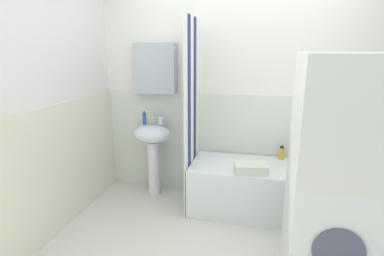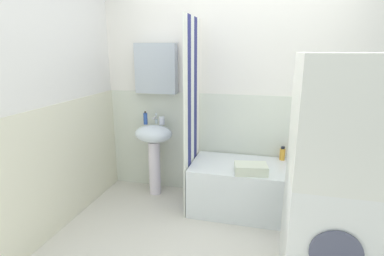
{
  "view_description": "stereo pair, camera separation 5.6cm",
  "coord_description": "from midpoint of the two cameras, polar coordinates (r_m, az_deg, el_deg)",
  "views": [
    {
      "loc": [
        0.26,
        -2.08,
        1.68
      ],
      "look_at": [
        -0.38,
        0.7,
        0.93
      ],
      "focal_mm": 27.91,
      "sensor_mm": 36.0,
      "label": 1
    },
    {
      "loc": [
        0.31,
        -2.06,
        1.68
      ],
      "look_at": [
        -0.38,
        0.7,
        0.93
      ],
      "focal_mm": 27.91,
      "sensor_mm": 36.0,
      "label": 2
    }
  ],
  "objects": [
    {
      "name": "bathtub",
      "position": [
        3.29,
        12.09,
        -11.25
      ],
      "size": [
        1.42,
        0.65,
        0.52
      ],
      "primitive_type": "cube",
      "color": "white",
      "rests_on": "ground_plane"
    },
    {
      "name": "body_wash_bottle",
      "position": [
        3.4,
        16.27,
        -4.64
      ],
      "size": [
        0.06,
        0.06,
        0.15
      ],
      "color": "gold",
      "rests_on": "bathtub"
    },
    {
      "name": "toothbrush_cup",
      "position": [
        3.46,
        -6.42,
        1.38
      ],
      "size": [
        0.06,
        0.06,
        0.09
      ],
      "primitive_type": "cylinder",
      "color": "silver",
      "rests_on": "sink"
    },
    {
      "name": "towel_folded",
      "position": [
        2.98,
        10.66,
        -7.58
      ],
      "size": [
        0.34,
        0.25,
        0.09
      ],
      "primitive_type": "cube",
      "rotation": [
        0.0,
        0.0,
        0.17
      ],
      "color": "silver",
      "rests_on": "bathtub"
    },
    {
      "name": "soap_dispenser",
      "position": [
        3.48,
        -9.53,
        1.79
      ],
      "size": [
        0.05,
        0.05,
        0.16
      ],
      "color": "#2D50A5",
      "rests_on": "sink"
    },
    {
      "name": "conditioner_bottle",
      "position": [
        3.4,
        20.83,
        -4.22
      ],
      "size": [
        0.05,
        0.05,
        0.24
      ],
      "color": "#2A499F",
      "rests_on": "bathtub"
    },
    {
      "name": "washer_dryer_stack",
      "position": [
        2.29,
        24.96,
        -8.49
      ],
      "size": [
        0.58,
        0.61,
        1.66
      ],
      "color": "silver",
      "rests_on": "ground_plane"
    },
    {
      "name": "shampoo_bottle",
      "position": [
        3.41,
        19.19,
        -4.19
      ],
      "size": [
        0.06,
        0.06,
        0.22
      ],
      "color": "#C34670",
      "rests_on": "bathtub"
    },
    {
      "name": "wall_back_tiled",
      "position": [
        3.39,
        7.1,
        5.45
      ],
      "size": [
        3.6,
        0.18,
        2.4
      ],
      "color": "white",
      "rests_on": "ground_plane"
    },
    {
      "name": "faucet",
      "position": [
        3.49,
        -7.61,
        1.75
      ],
      "size": [
        0.03,
        0.12,
        0.12
      ],
      "color": "silver",
      "rests_on": "sink"
    },
    {
      "name": "lotion_bottle",
      "position": [
        3.44,
        22.71,
        -5.02
      ],
      "size": [
        0.06,
        0.06,
        0.15
      ],
      "color": "#282828",
      "rests_on": "bathtub"
    },
    {
      "name": "shower_curtain",
      "position": [
        3.12,
        -0.59,
        2.17
      ],
      "size": [
        0.01,
        0.65,
        2.0
      ],
      "color": "white",
      "rests_on": "ground_plane"
    },
    {
      "name": "sink",
      "position": [
        3.49,
        -7.93,
        -3.13
      ],
      "size": [
        0.44,
        0.34,
        0.84
      ],
      "color": "white",
      "rests_on": "ground_plane"
    },
    {
      "name": "wall_left_tiled",
      "position": [
        3.09,
        -24.16,
        2.97
      ],
      "size": [
        0.07,
        1.81,
        2.4
      ],
      "color": "silver",
      "rests_on": "ground_plane"
    }
  ]
}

